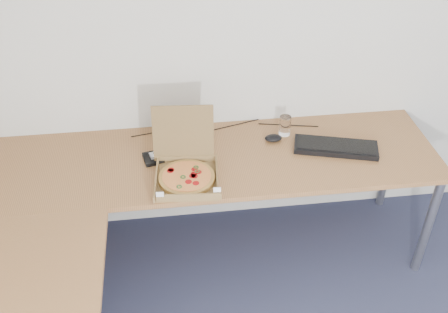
{
  "coord_description": "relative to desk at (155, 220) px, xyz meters",
  "views": [
    {
      "loc": [
        -0.73,
        -0.91,
        2.46
      ],
      "look_at": [
        -0.45,
        1.28,
        0.82
      ],
      "focal_mm": 42.26,
      "sensor_mm": 36.0,
      "label": 1
    }
  ],
  "objects": [
    {
      "name": "room_shell",
      "position": [
        0.82,
        -0.97,
        0.55
      ],
      "size": [
        3.5,
        3.5,
        2.5
      ],
      "primitive_type": null,
      "color": "silver",
      "rests_on": "ground"
    },
    {
      "name": "desk",
      "position": [
        0.0,
        0.0,
        0.0
      ],
      "size": [
        2.5,
        2.2,
        0.73
      ],
      "color": "#946136",
      "rests_on": "ground"
    },
    {
      "name": "pizza_box",
      "position": [
        0.17,
        0.26,
        0.07
      ],
      "size": [
        0.32,
        0.38,
        0.33
      ],
      "rotation": [
        0.0,
        0.0,
        -0.09
      ],
      "color": "olive",
      "rests_on": "desk"
    },
    {
      "name": "drinking_glass",
      "position": [
        0.77,
        0.6,
        0.09
      ],
      "size": [
        0.07,
        0.07,
        0.12
      ],
      "primitive_type": "cylinder",
      "color": "white",
      "rests_on": "desk"
    },
    {
      "name": "keyboard",
      "position": [
        1.02,
        0.42,
        0.04
      ],
      "size": [
        0.49,
        0.28,
        0.03
      ],
      "primitive_type": "cube",
      "rotation": [
        0.0,
        0.0,
        -0.28
      ],
      "color": "black",
      "rests_on": "desk"
    },
    {
      "name": "mouse",
      "position": [
        0.69,
        0.54,
        0.05
      ],
      "size": [
        0.11,
        0.09,
        0.04
      ],
      "primitive_type": "ellipsoid",
      "rotation": [
        0.0,
        0.0,
        -0.31
      ],
      "color": "black",
      "rests_on": "desk"
    },
    {
      "name": "wallet",
      "position": [
        0.02,
        0.45,
        0.04
      ],
      "size": [
        0.15,
        0.14,
        0.02
      ],
      "primitive_type": "cube",
      "rotation": [
        0.0,
        0.0,
        0.2
      ],
      "color": "black",
      "rests_on": "desk"
    },
    {
      "name": "phone",
      "position": [
        0.03,
        0.45,
        0.06
      ],
      "size": [
        0.1,
        0.07,
        0.02
      ],
      "primitive_type": "cube",
      "rotation": [
        0.0,
        0.0,
        0.28
      ],
      "color": "#B2B5BA",
      "rests_on": "wallet"
    },
    {
      "name": "cable_bundle",
      "position": [
        0.41,
        0.71,
        0.03
      ],
      "size": [
        0.53,
        0.11,
        0.01
      ],
      "primitive_type": null,
      "rotation": [
        0.0,
        0.0,
        0.14
      ],
      "color": "black",
      "rests_on": "desk"
    }
  ]
}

